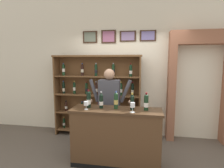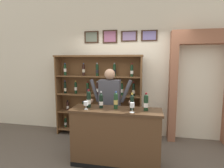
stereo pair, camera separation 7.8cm
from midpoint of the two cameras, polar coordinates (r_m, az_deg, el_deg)
name	(u,v)px [view 2 (the right image)]	position (r m, az deg, el deg)	size (l,w,h in m)	color
ground_plane	(122,165)	(3.54, 3.76, -24.01)	(14.00, 14.00, 0.02)	brown
back_wall	(131,65)	(4.51, 6.60, 6.06)	(12.00, 0.19, 3.46)	beige
wine_shelf	(98,93)	(4.41, -3.76, -2.98)	(2.12, 0.34, 1.96)	brown
archway_doorway	(200,80)	(4.54, 26.44, 1.12)	(1.35, 0.45, 2.48)	#935B42
tasting_counter	(116,137)	(3.32, 1.92, -16.30)	(1.57, 0.51, 1.00)	#4C331E
shopkeeper	(110,100)	(3.69, -0.07, -5.04)	(0.89, 0.22, 1.67)	#2D3347
tasting_bottle_rosso	(89,99)	(3.26, -6.65, -4.75)	(0.08, 0.08, 0.32)	black
tasting_bottle_super_tuscan	(101,101)	(3.19, -2.74, -5.31)	(0.07, 0.07, 0.30)	black
tasting_bottle_bianco	(116,100)	(3.13, 1.92, -5.19)	(0.07, 0.07, 0.31)	#19381E
tasting_bottle_chianti	(132,102)	(3.10, 7.02, -5.77)	(0.07, 0.07, 0.29)	black
tasting_bottle_vin_santo	(146,102)	(3.09, 11.36, -5.68)	(0.08, 0.08, 0.30)	black
wine_glass_center	(86,104)	(3.15, -7.51, -6.18)	(0.08, 0.08, 0.14)	silver
wine_glass_right	(132,106)	(2.94, 7.11, -6.73)	(0.08, 0.08, 0.16)	silver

